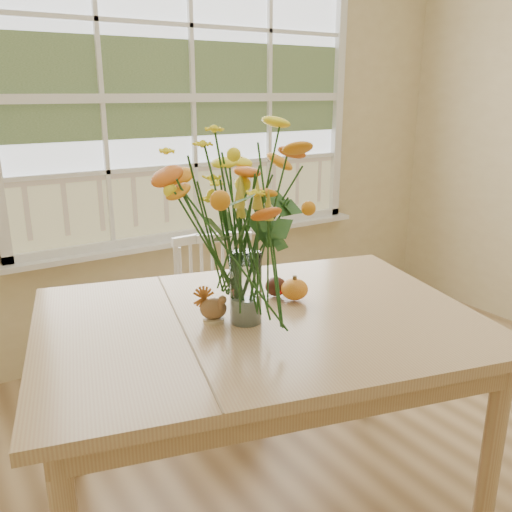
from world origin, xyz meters
TOP-DOWN VIEW (x-y plane):
  - wall_back at (0.00, 2.25)m, footprint 4.00×0.02m
  - window at (0.00, 2.21)m, footprint 2.42×0.12m
  - dining_table at (-0.53, 0.67)m, footprint 1.76×1.44m
  - windsor_chair at (-0.28, 1.44)m, footprint 0.49×0.48m
  - flower_vase at (-0.59, 0.66)m, footprint 0.52×0.52m
  - pumpkin at (-0.33, 0.72)m, footprint 0.10×0.10m
  - turkey_figurine at (-0.68, 0.72)m, footprint 0.11×0.10m
  - dark_gourd at (-0.37, 0.80)m, footprint 0.13×0.09m

SIDE VIEW (x-z plane):
  - windsor_chair at x=-0.28m, z-range 0.06..0.93m
  - dining_table at x=-0.53m, z-range 0.32..1.14m
  - dark_gourd at x=-0.37m, z-range 0.82..0.90m
  - pumpkin at x=-0.33m, z-range 0.82..0.90m
  - turkey_figurine at x=-0.68m, z-range 0.81..0.93m
  - flower_vase at x=-0.59m, z-range 0.88..1.50m
  - wall_back at x=0.00m, z-range 0.00..2.70m
  - window at x=0.00m, z-range 0.66..2.40m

